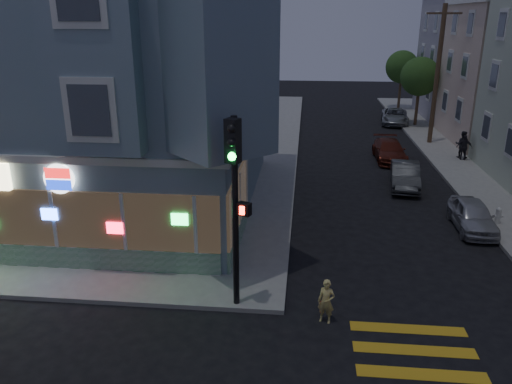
# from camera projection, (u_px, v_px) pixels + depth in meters

# --- Properties ---
(ground) EXTENTS (120.00, 120.00, 0.00)m
(ground) POSITION_uv_depth(u_px,v_px,m) (167.00, 351.00, 13.11)
(ground) COLOR black
(ground) RESTS_ON ground
(sidewalk_nw) EXTENTS (33.00, 42.00, 0.15)m
(sidewalk_nw) POSITION_uv_depth(u_px,v_px,m) (69.00, 138.00, 35.96)
(sidewalk_nw) COLOR gray
(sidewalk_nw) RESTS_ON ground
(corner_building) EXTENTS (14.60, 14.60, 11.40)m
(corner_building) POSITION_uv_depth(u_px,v_px,m) (93.00, 77.00, 22.07)
(corner_building) COLOR gray
(corner_building) RESTS_ON sidewalk_nw
(row_house_d) EXTENTS (12.00, 8.60, 10.50)m
(row_house_d) POSITION_uv_depth(u_px,v_px,m) (502.00, 54.00, 41.40)
(row_house_d) COLOR gray
(row_house_d) RESTS_ON sidewalk_ne
(utility_pole) EXTENTS (2.20, 0.30, 9.00)m
(utility_pole) POSITION_uv_depth(u_px,v_px,m) (437.00, 73.00, 32.92)
(utility_pole) COLOR #4C3826
(utility_pole) RESTS_ON sidewalk_ne
(street_tree_near) EXTENTS (3.00, 3.00, 5.30)m
(street_tree_near) POSITION_uv_depth(u_px,v_px,m) (420.00, 77.00, 38.82)
(street_tree_near) COLOR #4C3826
(street_tree_near) RESTS_ON sidewalk_ne
(street_tree_far) EXTENTS (3.00, 3.00, 5.30)m
(street_tree_far) POSITION_uv_depth(u_px,v_px,m) (402.00, 67.00, 46.33)
(street_tree_far) COLOR #4C3826
(street_tree_far) RESTS_ON sidewalk_ne
(running_child) EXTENTS (0.55, 0.44, 1.33)m
(running_child) POSITION_uv_depth(u_px,v_px,m) (326.00, 301.00, 14.19)
(running_child) COLOR #E3CF74
(running_child) RESTS_ON ground
(pedestrian_a) EXTENTS (0.97, 0.87, 1.65)m
(pedestrian_a) POSITION_uv_depth(u_px,v_px,m) (462.00, 144.00, 30.42)
(pedestrian_a) COLOR #222127
(pedestrian_a) RESTS_ON sidewalk_ne
(pedestrian_b) EXTENTS (0.95, 0.54, 1.53)m
(pedestrian_b) POSITION_uv_depth(u_px,v_px,m) (464.00, 147.00, 29.97)
(pedestrian_b) COLOR #232128
(pedestrian_b) RESTS_ON sidewalk_ne
(parked_car_a) EXTENTS (1.51, 3.60, 1.21)m
(parked_car_a) POSITION_uv_depth(u_px,v_px,m) (473.00, 216.00, 20.48)
(parked_car_a) COLOR #B3B5BB
(parked_car_a) RESTS_ON ground
(parked_car_b) EXTENTS (1.85, 4.05, 1.29)m
(parked_car_b) POSITION_uv_depth(u_px,v_px,m) (405.00, 176.00, 25.52)
(parked_car_b) COLOR #3A3D3F
(parked_car_b) RESTS_ON ground
(parked_car_c) EXTENTS (1.77, 4.26, 1.23)m
(parked_car_c) POSITION_uv_depth(u_px,v_px,m) (389.00, 151.00, 30.41)
(parked_car_c) COLOR #602216
(parked_car_c) RESTS_ON ground
(parked_car_d) EXTENTS (2.60, 4.70, 1.25)m
(parked_car_d) POSITION_uv_depth(u_px,v_px,m) (395.00, 116.00, 40.87)
(parked_car_d) COLOR #92979C
(parked_car_d) RESTS_ON ground
(traffic_signal) EXTENTS (0.73, 0.64, 5.70)m
(traffic_signal) POSITION_uv_depth(u_px,v_px,m) (235.00, 183.00, 13.66)
(traffic_signal) COLOR black
(traffic_signal) RESTS_ON sidewalk_nw
(fire_hydrant) EXTENTS (0.40, 0.23, 0.69)m
(fire_hydrant) POSITION_uv_depth(u_px,v_px,m) (498.00, 215.00, 20.79)
(fire_hydrant) COLOR silver
(fire_hydrant) RESTS_ON sidewalk_ne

